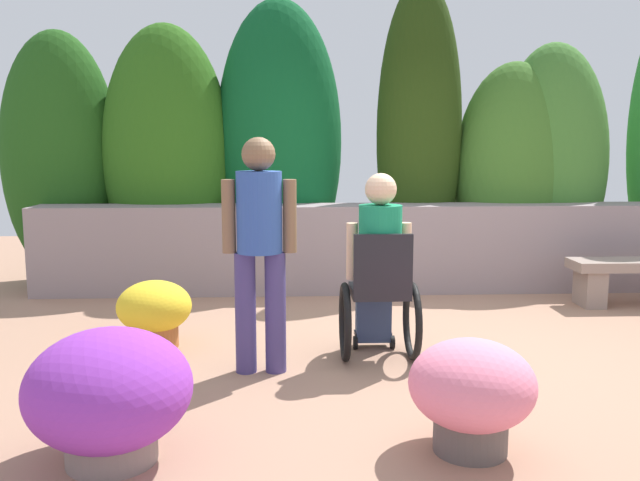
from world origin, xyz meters
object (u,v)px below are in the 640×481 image
at_px(person_in_wheelchair, 379,273).
at_px(flower_pot_red_accent, 154,311).
at_px(person_standing_companion, 260,240).
at_px(flower_pot_purple_near, 110,395).
at_px(flower_pot_small_foreground, 472,392).

relative_size(person_in_wheelchair, flower_pot_red_accent, 2.38).
xyz_separation_m(person_standing_companion, flower_pot_purple_near, (-0.67, -1.26, -0.57)).
distance_m(flower_pot_purple_near, flower_pot_small_foreground, 1.77).
bearing_deg(flower_pot_purple_near, person_standing_companion, 61.94).
bearing_deg(person_in_wheelchair, flower_pot_purple_near, -137.35).
bearing_deg(flower_pot_small_foreground, flower_pot_purple_near, -179.12).
bearing_deg(flower_pot_purple_near, flower_pot_red_accent, 94.85).
bearing_deg(flower_pot_purple_near, flower_pot_small_foreground, 0.88).
bearing_deg(person_in_wheelchair, person_standing_companion, -165.74).
bearing_deg(flower_pot_small_foreground, person_standing_companion, 131.74).
height_order(person_standing_companion, flower_pot_small_foreground, person_standing_companion).
relative_size(flower_pot_purple_near, flower_pot_red_accent, 1.42).
height_order(person_in_wheelchair, flower_pot_purple_near, person_in_wheelchair).
relative_size(person_standing_companion, flower_pot_red_accent, 2.81).
bearing_deg(flower_pot_small_foreground, person_in_wheelchair, 100.35).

